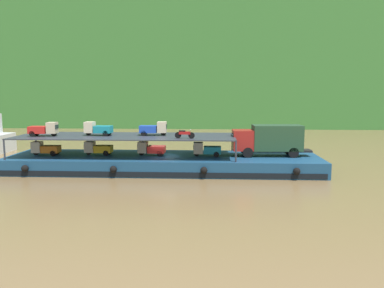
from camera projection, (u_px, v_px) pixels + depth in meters
The scene contains 13 objects.
ground_plane at pixel (164, 170), 38.28m from camera, with size 400.00×400.00×0.00m, color brown.
hillside_far_bank at pixel (193, 50), 93.13m from camera, with size 121.25×31.78×31.94m.
cargo_barge at pixel (164, 163), 38.16m from camera, with size 31.01×7.95×1.50m.
covered_lorry at pixel (269, 139), 37.66m from camera, with size 7.91×2.52×3.10m.
cargo_rack at pixel (126, 136), 38.01m from camera, with size 21.81×6.64×2.00m.
mini_truck_lower_stern at pixel (45, 148), 38.24m from camera, with size 2.77×1.24×1.38m.
mini_truck_lower_aft at pixel (98, 148), 38.37m from camera, with size 2.75×1.22×1.38m.
mini_truck_lower_mid at pixel (151, 149), 38.09m from camera, with size 2.78×1.28×1.38m.
mini_truck_lower_fore at pixel (207, 149), 37.64m from camera, with size 2.75×1.21×1.38m.
mini_truck_upper_stern at pixel (44, 129), 37.55m from camera, with size 2.78×1.26×1.38m.
mini_truck_upper_mid at pixel (98, 129), 38.05m from camera, with size 2.80×1.30×1.38m.
mini_truck_upper_fore at pixel (154, 129), 38.23m from camera, with size 2.77×1.25×1.38m.
motorcycle_upper_port at pixel (185, 134), 35.67m from camera, with size 1.89×0.55×0.87m.
Camera 1 is at (4.79, -37.37, 7.84)m, focal length 35.43 mm.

